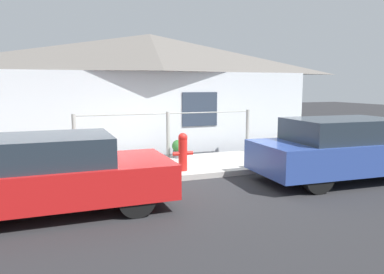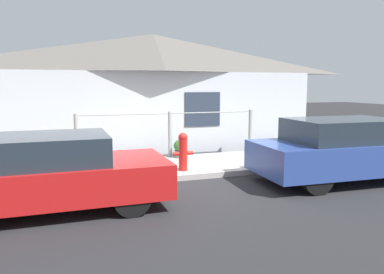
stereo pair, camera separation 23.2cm
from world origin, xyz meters
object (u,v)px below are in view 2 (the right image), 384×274
at_px(car_left, 51,172).
at_px(car_right, 347,150).
at_px(fire_hydrant, 183,151).
at_px(potted_plant_near_hydrant, 180,148).

height_order(car_left, car_right, car_right).
distance_m(car_right, fire_hydrant, 3.54).
relative_size(car_right, fire_hydrant, 4.84).
relative_size(fire_hydrant, potted_plant_near_hydrant, 1.79).
bearing_deg(fire_hydrant, potted_plant_near_hydrant, 75.57).
bearing_deg(potted_plant_near_hydrant, car_left, -135.97).
bearing_deg(car_left, fire_hydrant, 28.89).
relative_size(car_right, potted_plant_near_hydrant, 8.66).
distance_m(car_left, fire_hydrant, 3.14).
xyz_separation_m(car_right, fire_hydrant, (-3.19, 1.54, -0.10)).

